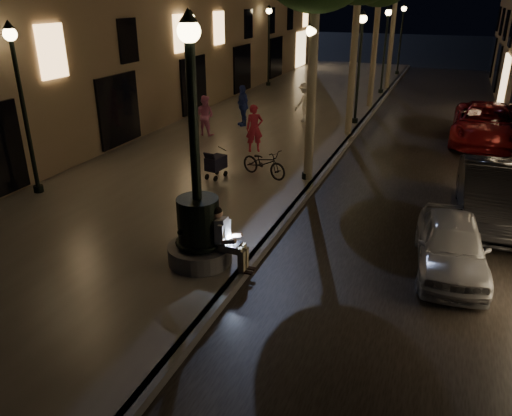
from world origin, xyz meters
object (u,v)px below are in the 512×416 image
at_px(lamp_curb_a, 310,82).
at_px(lamp_curb_d, 402,30).
at_px(lamp_left_c, 269,35).
at_px(bicycle, 264,163).
at_px(lamp_curb_c, 386,39).
at_px(car_second, 493,194).
at_px(stroller, 216,163).
at_px(car_third, 486,124).
at_px(lamp_curb_b, 360,54).
at_px(car_front, 452,245).
at_px(seated_man_laptop, 225,236).
at_px(lamp_left_a, 20,89).
at_px(pedestrian_red, 254,128).
at_px(pedestrian_blue, 243,105).
at_px(fountain_lamppost, 198,220).
at_px(pedestrian_white, 305,102).
at_px(pedestrian_pink, 205,115).
at_px(lamp_left_b, 192,52).

xyz_separation_m(lamp_curb_a, lamp_curb_d, (0.00, 24.00, 0.00)).
bearing_deg(lamp_left_c, bicycle, -70.49).
bearing_deg(lamp_curb_a, lamp_curb_d, 90.00).
height_order(lamp_curb_c, car_second, lamp_curb_c).
bearing_deg(stroller, car_third, 55.70).
distance_m(lamp_curb_b, car_front, 13.05).
distance_m(seated_man_laptop, lamp_left_a, 7.65).
relative_size(car_second, car_third, 0.83).
height_order(lamp_curb_b, pedestrian_red, lamp_curb_b).
relative_size(pedestrian_red, pedestrian_blue, 0.97).
distance_m(fountain_lamppost, stroller, 5.42).
bearing_deg(car_third, pedestrian_red, -145.61).
height_order(lamp_curb_c, lamp_left_a, same).
bearing_deg(pedestrian_white, lamp_left_a, 6.38).
relative_size(fountain_lamppost, bicycle, 3.02).
distance_m(lamp_curb_d, stroller, 25.27).
bearing_deg(lamp_curb_d, car_front, -81.05).
height_order(lamp_curb_d, stroller, lamp_curb_d).
bearing_deg(pedestrian_pink, stroller, 127.19).
bearing_deg(seated_man_laptop, pedestrian_pink, 118.79).
bearing_deg(lamp_curb_c, lamp_left_c, 180.00).
distance_m(lamp_curb_a, lamp_left_a, 8.15).
distance_m(lamp_curb_b, bicycle, 8.78).
bearing_deg(pedestrian_white, car_third, 119.05).
bearing_deg(lamp_left_b, pedestrian_blue, -6.40).
relative_size(stroller, pedestrian_red, 0.58).
height_order(lamp_left_a, pedestrian_blue, lamp_left_a).
distance_m(seated_man_laptop, pedestrian_red, 8.60).
bearing_deg(car_second, lamp_curb_d, 99.82).
height_order(lamp_curb_b, pedestrian_pink, lamp_curb_b).
distance_m(lamp_left_c, car_third, 15.39).
relative_size(lamp_left_a, lamp_left_c, 1.00).
height_order(lamp_left_a, pedestrian_pink, lamp_left_a).
relative_size(fountain_lamppost, lamp_curb_c, 1.08).
height_order(fountain_lamppost, pedestrian_pink, fountain_lamppost).
height_order(lamp_curb_d, lamp_left_b, same).
xyz_separation_m(lamp_curb_c, lamp_left_c, (-7.10, 0.00, 0.00)).
bearing_deg(pedestrian_blue, lamp_left_c, 149.13).
distance_m(pedestrian_pink, bicycle, 5.66).
relative_size(lamp_curb_b, car_third, 0.87).
distance_m(seated_man_laptop, lamp_left_c, 23.21).
distance_m(lamp_curb_c, pedestrian_blue, 11.46).
distance_m(pedestrian_red, pedestrian_white, 5.25).
bearing_deg(lamp_left_c, pedestrian_red, -72.07).
bearing_deg(lamp_left_b, fountain_lamppost, -61.93).
distance_m(lamp_curb_b, pedestrian_white, 3.15).
xyz_separation_m(lamp_curb_c, car_third, (5.41, -8.60, -2.47)).
xyz_separation_m(fountain_lamppost, pedestrian_pink, (-4.69, 9.65, -0.19)).
relative_size(lamp_curb_b, lamp_curb_d, 1.00).
bearing_deg(lamp_left_a, fountain_lamppost, -17.35).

